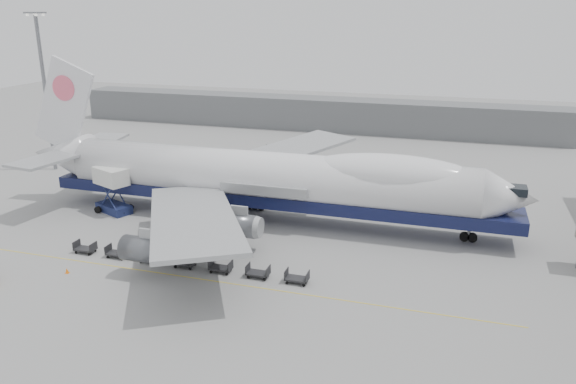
% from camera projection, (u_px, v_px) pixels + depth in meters
% --- Properties ---
extents(ground, '(260.00, 260.00, 0.00)m').
position_uv_depth(ground, '(229.00, 256.00, 61.49)').
color(ground, gray).
rests_on(ground, ground).
extents(apron_line, '(60.00, 0.15, 0.01)m').
position_uv_depth(apron_line, '(206.00, 280.00, 56.04)').
color(apron_line, gold).
rests_on(apron_line, ground).
extents(hangar, '(110.00, 8.00, 7.00)m').
position_uv_depth(hangar, '(309.00, 113.00, 126.82)').
color(hangar, slate).
rests_on(hangar, ground).
extents(floodlight_mast, '(2.40, 2.40, 25.43)m').
position_uv_depth(floodlight_mast, '(44.00, 84.00, 90.71)').
color(floodlight_mast, slate).
rests_on(floodlight_mast, ground).
extents(airliner, '(67.00, 55.30, 19.98)m').
position_uv_depth(airliner, '(270.00, 178.00, 70.47)').
color(airliner, white).
rests_on(airliner, ground).
extents(catering_truck, '(5.62, 4.76, 6.12)m').
position_uv_depth(catering_truck, '(112.00, 187.00, 73.84)').
color(catering_truck, navy).
rests_on(catering_truck, ground).
extents(traffic_cone, '(0.39, 0.39, 0.58)m').
position_uv_depth(traffic_cone, '(67.00, 271.00, 57.41)').
color(traffic_cone, orange).
rests_on(traffic_cone, ground).
extents(dolly_0, '(2.30, 1.35, 1.30)m').
position_uv_depth(dolly_0, '(85.00, 248.00, 62.18)').
color(dolly_0, '#2D2D30').
rests_on(dolly_0, ground).
extents(dolly_1, '(2.30, 1.35, 1.30)m').
position_uv_depth(dolly_1, '(117.00, 253.00, 61.03)').
color(dolly_1, '#2D2D30').
rests_on(dolly_1, ground).
extents(dolly_2, '(2.30, 1.35, 1.30)m').
position_uv_depth(dolly_2, '(150.00, 257.00, 59.88)').
color(dolly_2, '#2D2D30').
rests_on(dolly_2, ground).
extents(dolly_3, '(2.30, 1.35, 1.30)m').
position_uv_depth(dolly_3, '(185.00, 262.00, 58.73)').
color(dolly_3, '#2D2D30').
rests_on(dolly_3, ground).
extents(dolly_4, '(2.30, 1.35, 1.30)m').
position_uv_depth(dolly_4, '(221.00, 267.00, 57.58)').
color(dolly_4, '#2D2D30').
rests_on(dolly_4, ground).
extents(dolly_5, '(2.30, 1.35, 1.30)m').
position_uv_depth(dolly_5, '(258.00, 272.00, 56.43)').
color(dolly_5, '#2D2D30').
rests_on(dolly_5, ground).
extents(dolly_6, '(2.30, 1.35, 1.30)m').
position_uv_depth(dolly_6, '(297.00, 278.00, 55.28)').
color(dolly_6, '#2D2D30').
rests_on(dolly_6, ground).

